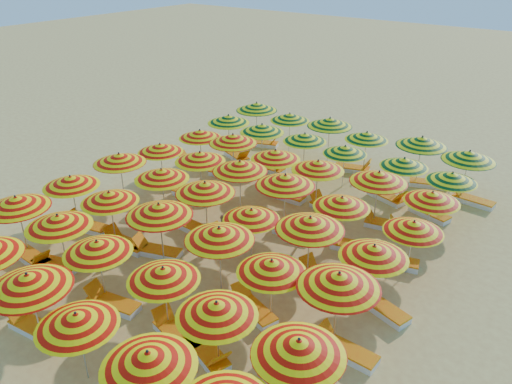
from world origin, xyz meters
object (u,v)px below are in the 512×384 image
umbrella_10 (217,309)px  lounger_16 (382,308)px  lounger_24 (286,195)px  lounger_21 (392,261)px  lounger_8 (88,226)px  beachgoer_b (225,231)px  umbrella_9 (163,274)px  lounger_17 (154,181)px  umbrella_45 (367,136)px  lounger_11 (253,308)px  umbrella_40 (404,163)px  lounger_6 (207,353)px  lounger_29 (269,168)px  lounger_18 (191,194)px  umbrella_41 (452,177)px  lounger_19 (296,231)px  umbrella_20 (205,188)px  umbrella_24 (160,148)px  umbrella_4 (148,359)px  umbrella_29 (414,227)px  umbrella_39 (345,150)px  umbrella_3 (77,320)px  lounger_4 (112,303)px  umbrella_36 (228,119)px  lounger_32 (263,143)px  umbrella_27 (285,180)px  lounger_3 (57,264)px  umbrella_15 (219,234)px  umbrella_46 (422,142)px  umbrella_18 (119,158)px  umbrella_31 (233,139)px  umbrella_16 (272,266)px  umbrella_12 (71,181)px  umbrella_38 (305,137)px  lounger_26 (386,224)px  umbrella_13 (109,197)px  lounger_23 (227,174)px  umbrella_8 (97,247)px  lounger_30 (387,197)px  umbrella_28 (342,202)px  lounger_34 (430,183)px  umbrella_11 (299,347)px  lounger_10 (157,251)px  umbrella_19 (162,174)px  lounger_25 (328,208)px  lounger_14 (198,229)px  umbrella_42 (257,107)px  umbrella_30 (200,134)px  umbrella_25 (200,157)px  umbrella_2 (28,281)px  lounger_35 (472,200)px  lounger_15 (320,279)px  lounger_12 (346,350)px  umbrella_14 (159,210)px  lounger_33 (353,168)px  lounger_9 (125,243)px  umbrella_17 (339,280)px  umbrella_44 (330,122)px  umbrella_47 (469,156)px  lounger_5 (176,335)px  lounger_22 (195,164)px

umbrella_10 → lounger_16: size_ratio=1.52×
lounger_24 → lounger_21: bearing=159.7°
lounger_8 → beachgoer_b: (5.07, 2.33, 0.49)m
umbrella_9 → lounger_17: bearing=139.4°
umbrella_45 → lounger_11: size_ratio=1.28×
umbrella_40 → lounger_6: (-0.62, -11.75, -1.73)m
lounger_29 → lounger_18: bearing=-105.3°
umbrella_41 → lounger_19: umbrella_41 is taller
umbrella_20 → umbrella_24: bearing=155.4°
umbrella_4 → umbrella_29: size_ratio=1.12×
umbrella_39 → umbrella_3: bearing=-89.7°
lounger_21 → lounger_4: bearing=35.1°
umbrella_20 → umbrella_36: (-4.51, 6.80, -0.05)m
lounger_32 → umbrella_27: bearing=-68.3°
umbrella_3 → lounger_3: size_ratio=1.30×
umbrella_15 → umbrella_46: size_ratio=1.14×
lounger_32 → umbrella_18: bearing=-114.9°
umbrella_24 → umbrella_31: 3.31m
lounger_11 → umbrella_16: bearing=-153.5°
umbrella_3 → umbrella_12: (-6.78, 4.58, 0.08)m
umbrella_38 → lounger_11: umbrella_38 is taller
lounger_26 → umbrella_36: bearing=-24.9°
umbrella_13 → lounger_23: bearing=93.8°
umbrella_8 → umbrella_45: bearing=80.8°
lounger_8 → lounger_26: 11.72m
lounger_30 → umbrella_28: bearing=-71.6°
umbrella_16 → lounger_34: 11.98m
umbrella_4 → umbrella_36: 16.52m
umbrella_11 → lounger_10: bearing=160.5°
umbrella_38 → lounger_11: bearing=-66.5°
umbrella_4 → lounger_24: bearing=109.2°
umbrella_19 → lounger_16: bearing=-0.6°
umbrella_39 → lounger_3: bearing=-112.7°
umbrella_20 → lounger_30: (4.28, 6.96, -1.93)m
lounger_25 → lounger_34: 5.59m
lounger_29 → lounger_34: 7.59m
umbrella_10 → lounger_14: umbrella_10 is taller
umbrella_42 → lounger_6: size_ratio=1.33×
umbrella_30 → umbrella_25: bearing=-47.4°
umbrella_2 → lounger_35: (7.26, 15.93, -1.97)m
lounger_15 → umbrella_31: bearing=-13.5°
umbrella_3 → lounger_6: 3.57m
lounger_12 → lounger_21: size_ratio=0.96×
umbrella_14 → umbrella_16: size_ratio=0.91×
lounger_33 → umbrella_38: bearing=-150.8°
umbrella_30 → lounger_9: umbrella_30 is taller
umbrella_17 → umbrella_24: (-11.22, 4.22, -0.22)m
umbrella_44 → lounger_18: 7.97m
umbrella_47 → lounger_5: umbrella_47 is taller
lounger_5 → lounger_22: 12.28m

